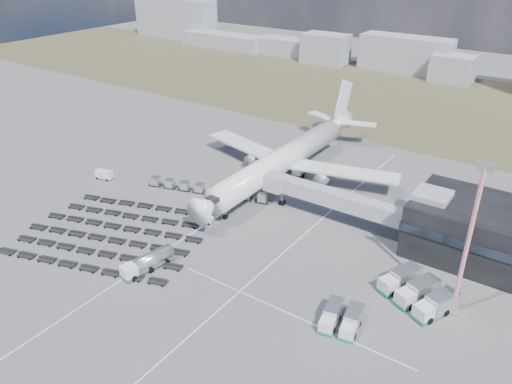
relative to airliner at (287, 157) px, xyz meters
The scene contains 16 objects.
ground 32.81m from the airliner, 90.00° to the right, with size 420.00×420.00×0.00m, color #565659.
grass_strip 77.80m from the airliner, 90.00° to the left, with size 420.00×90.00×0.01m, color #443F29.
lane_markings 31.41m from the airliner, 71.60° to the right, with size 47.12×110.00×0.01m.
terminal 48.51m from the airliner, ahead, with size 30.40×16.40×11.00m.
jet_bridge 19.89m from the airliner, 36.93° to the right, with size 30.30×3.80×7.05m.
airliner is the anchor object (origin of this frame).
skyline 115.53m from the airliner, 97.88° to the left, with size 311.37×21.80×25.51m.
fuel_tanker 44.64m from the airliner, 90.47° to the right, with size 4.22×9.87×3.10m.
pushback_tug 27.27m from the airliner, 95.17° to the right, with size 2.85×1.60×1.33m, color white.
utility_van 42.90m from the airliner, 144.45° to the right, with size 4.00×1.81×2.16m, color white.
catering_truck 5.55m from the airliner, 66.18° to the left, with size 3.69×6.26×2.69m.
service_trucks_near 50.64m from the airliner, 49.39° to the right, with size 6.18×7.03×2.52m.
service_trucks_far 48.07m from the airliner, 33.48° to the right, with size 12.21×11.01×3.04m.
uld_row 20.14m from the airliner, 120.48° to the right, with size 27.83×9.71×1.92m.
baggage_dollies 43.10m from the airliner, 109.19° to the right, with size 38.08×32.87×0.77m.
floodlight_mast 52.73m from the airliner, 29.66° to the right, with size 2.35×1.90×24.66m.
Camera 1 is at (54.38, -59.05, 50.85)m, focal length 35.00 mm.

